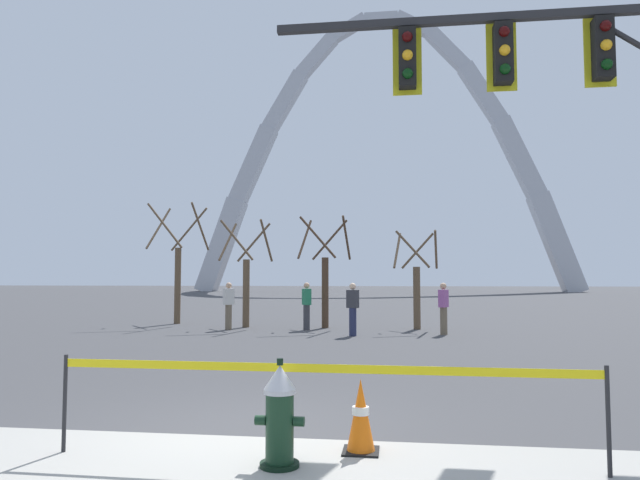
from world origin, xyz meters
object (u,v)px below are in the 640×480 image
at_px(traffic_cone_by_hydrant, 361,416).
at_px(traffic_signal_gantry, 635,91).
at_px(fire_hydrant, 280,416).
at_px(monument_arch, 382,164).
at_px(pedestrian_standing_center, 353,309).
at_px(pedestrian_near_trees, 444,308).
at_px(pedestrian_walking_right, 229,305).
at_px(pedestrian_walking_left, 307,306).

relative_size(traffic_cone_by_hydrant, traffic_signal_gantry, 0.09).
bearing_deg(fire_hydrant, monument_arch, 90.51).
xyz_separation_m(pedestrian_standing_center, pedestrian_near_trees, (2.75, 0.79, 0.00)).
distance_m(fire_hydrant, pedestrian_near_trees, 13.06).
height_order(pedestrian_walking_right, pedestrian_near_trees, same).
bearing_deg(fire_hydrant, pedestrian_standing_center, 91.08).
bearing_deg(pedestrian_standing_center, fire_hydrant, -88.92).
xyz_separation_m(traffic_signal_gantry, pedestrian_walking_right, (-9.04, 10.32, -3.59)).
bearing_deg(traffic_cone_by_hydrant, monument_arch, 91.10).
bearing_deg(monument_arch, pedestrian_walking_right, -94.01).
height_order(traffic_cone_by_hydrant, pedestrian_near_trees, pedestrian_near_trees).
distance_m(traffic_cone_by_hydrant, traffic_signal_gantry, 6.17).
relative_size(pedestrian_standing_center, pedestrian_walking_right, 1.00).
xyz_separation_m(pedestrian_standing_center, pedestrian_walking_right, (-4.32, 1.55, 0.00)).
xyz_separation_m(traffic_cone_by_hydrant, pedestrian_standing_center, (-0.94, 11.50, 0.46)).
distance_m(monument_arch, pedestrian_near_trees, 59.08).
xyz_separation_m(traffic_cone_by_hydrant, pedestrian_walking_right, (-5.26, 13.05, 0.46)).
height_order(monument_arch, pedestrian_near_trees, monument_arch).
relative_size(monument_arch, pedestrian_walking_left, 31.52).
height_order(pedestrian_walking_left, pedestrian_near_trees, same).
distance_m(fire_hydrant, pedestrian_standing_center, 12.04).
relative_size(fire_hydrant, traffic_cone_by_hydrant, 1.36).
bearing_deg(pedestrian_near_trees, traffic_signal_gantry, -78.34).
relative_size(monument_arch, pedestrian_standing_center, 31.52).
bearing_deg(pedestrian_standing_center, pedestrian_walking_left, 133.38).
height_order(pedestrian_standing_center, pedestrian_walking_right, same).
relative_size(traffic_cone_by_hydrant, pedestrian_walking_right, 0.46).
bearing_deg(pedestrian_standing_center, monument_arch, 90.39).
bearing_deg(monument_arch, traffic_cone_by_hydrant, -88.90).
bearing_deg(pedestrian_near_trees, pedestrian_walking_left, 167.31).
height_order(pedestrian_standing_center, pedestrian_near_trees, same).
bearing_deg(traffic_signal_gantry, fire_hydrant, -144.06).
relative_size(traffic_signal_gantry, pedestrian_standing_center, 4.92).
xyz_separation_m(traffic_cone_by_hydrant, pedestrian_near_trees, (1.81, 12.28, 0.46)).
distance_m(monument_arch, pedestrian_walking_right, 58.39).
height_order(fire_hydrant, traffic_cone_by_hydrant, fire_hydrant).
height_order(fire_hydrant, pedestrian_walking_left, pedestrian_walking_left).
bearing_deg(traffic_signal_gantry, traffic_cone_by_hydrant, -144.20).
xyz_separation_m(pedestrian_walking_right, pedestrian_near_trees, (7.07, -0.77, 0.00)).
xyz_separation_m(traffic_signal_gantry, pedestrian_walking_left, (-6.40, 10.55, -3.59)).
height_order(pedestrian_walking_left, pedestrian_walking_right, same).
bearing_deg(pedestrian_walking_right, traffic_signal_gantry, -48.79).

